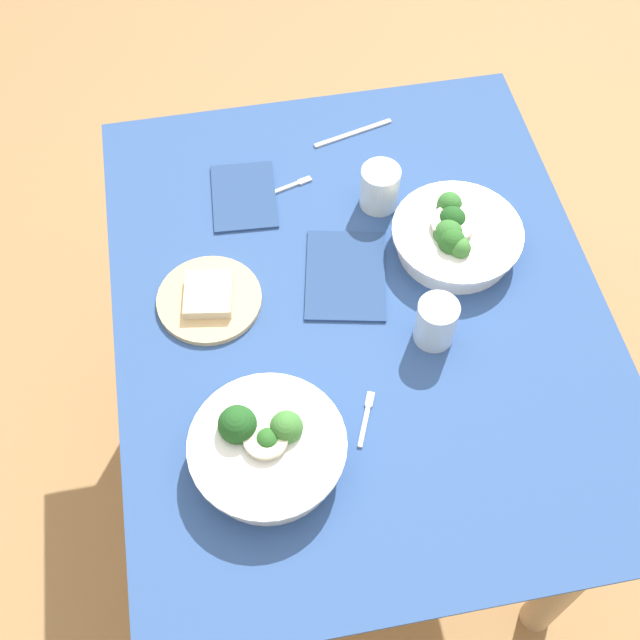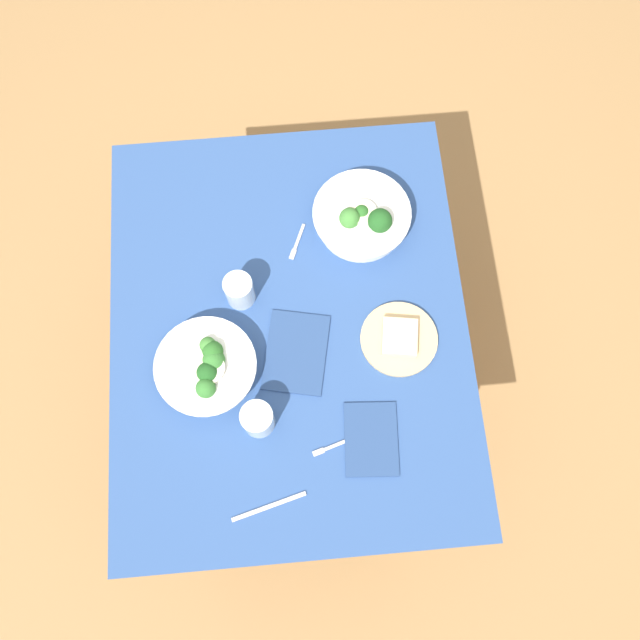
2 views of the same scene
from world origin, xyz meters
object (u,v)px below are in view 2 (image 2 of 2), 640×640
broccoli_bowl_far (362,218)px  napkin_folded_upper (296,352)px  water_glass_side (258,419)px  bread_side_plate (399,339)px  water_glass_center (239,290)px  fork_by_near_bowl (297,243)px  broccoli_bowl_near (207,367)px  napkin_folded_lower (371,439)px  table_knife_left (269,507)px  fork_by_far_bowl (329,448)px

broccoli_bowl_far → napkin_folded_upper: 0.39m
water_glass_side → napkin_folded_upper: water_glass_side is taller
bread_side_plate → water_glass_center: water_glass_center is taller
water_glass_side → fork_by_near_bowl: 0.48m
water_glass_center → bread_side_plate: bearing=69.0°
water_glass_side → fork_by_near_bowl: size_ratio=0.91×
broccoli_bowl_near → napkin_folded_lower: broccoli_bowl_near is taller
table_knife_left → fork_by_near_bowl: bearing=-114.5°
table_knife_left → napkin_folded_upper: (-0.36, 0.09, 0.00)m
napkin_folded_upper → fork_by_near_bowl: bearing=175.3°
water_glass_center → napkin_folded_upper: size_ratio=0.45×
water_glass_side → broccoli_bowl_near: bearing=-140.1°
broccoli_bowl_far → napkin_folded_lower: 0.57m
water_glass_center → fork_by_far_bowl: bearing=25.2°
fork_by_near_bowl → napkin_folded_lower: size_ratio=0.57×
water_glass_side → napkin_folded_upper: (-0.17, 0.10, -0.04)m
fork_by_far_bowl → bread_side_plate: bearing=-145.0°
napkin_folded_lower → broccoli_bowl_near: bearing=-118.0°
bread_side_plate → fork_by_far_bowl: size_ratio=2.10×
napkin_folded_lower → bread_side_plate: bearing=158.2°
broccoli_bowl_far → table_knife_left: bearing=-22.4°
water_glass_center → table_knife_left: size_ratio=0.52×
bread_side_plate → water_glass_center: bearing=-111.0°
broccoli_bowl_near → napkin_folded_lower: size_ratio=1.41×
bread_side_plate → water_glass_center: size_ratio=2.07×
broccoli_bowl_near → bread_side_plate: bearing=94.7°
water_glass_center → water_glass_side: water_glass_center is taller
water_glass_side → water_glass_center: bearing=-175.3°
napkin_folded_upper → napkin_folded_lower: (0.23, 0.16, 0.00)m
broccoli_bowl_near → bread_side_plate: size_ratio=1.28×
napkin_folded_lower → table_knife_left: bearing=-62.0°
broccoli_bowl_far → water_glass_center: (0.18, -0.33, 0.01)m
napkin_folded_lower → water_glass_side: bearing=-103.6°
water_glass_side → fork_by_near_bowl: water_glass_side is taller
napkin_folded_upper → napkin_folded_lower: 0.28m
broccoli_bowl_near → fork_by_far_bowl: size_ratio=2.69×
water_glass_center → fork_by_far_bowl: water_glass_center is taller
broccoli_bowl_far → fork_by_far_bowl: 0.60m
broccoli_bowl_far → water_glass_side: (0.50, -0.30, 0.01)m
water_glass_side → table_knife_left: bearing=3.1°
water_glass_center → fork_by_near_bowl: (-0.14, 0.15, -0.04)m
broccoli_bowl_far → napkin_folded_lower: broccoli_bowl_far is taller
broccoli_bowl_near → bread_side_plate: 0.48m
bread_side_plate → napkin_folded_upper: bearing=-87.5°
broccoli_bowl_far → fork_by_far_bowl: broccoli_bowl_far is taller
table_knife_left → napkin_folded_lower: 0.29m
broccoli_bowl_near → water_glass_center: water_glass_center is taller
water_glass_center → fork_by_near_bowl: size_ratio=0.93×
water_glass_center → napkin_folded_lower: size_ratio=0.53×
broccoli_bowl_far → water_glass_side: broccoli_bowl_far is taller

